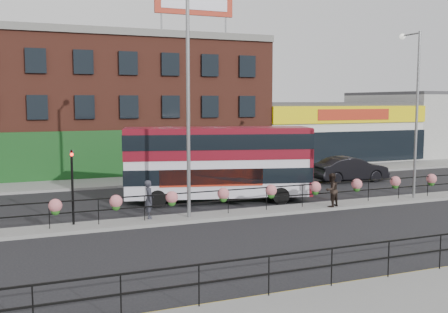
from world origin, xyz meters
name	(u,v)px	position (x,y,z in m)	size (l,w,h in m)	color
ground	(248,215)	(0.00, 0.00, 0.00)	(120.00, 120.00, 0.00)	black
south_pavement	(435,302)	(0.00, -12.00, 0.07)	(60.00, 4.00, 0.15)	gray
north_pavement	(175,179)	(0.00, 12.00, 0.07)	(60.00, 4.00, 0.15)	gray
median	(248,213)	(0.00, 0.00, 0.07)	(60.00, 1.60, 0.15)	gray
yellow_line_inner	(379,277)	(0.00, -9.70, 0.01)	(60.00, 0.10, 0.01)	gold
yellow_line_outer	(383,279)	(0.00, -9.88, 0.01)	(60.00, 0.10, 0.01)	gold
brick_building	(97,105)	(-4.00, 19.96, 5.13)	(25.00, 12.21, 10.30)	brown
supermarket	(314,131)	(16.00, 19.90, 2.65)	(15.00, 12.25, 5.30)	silver
warehouse_east	(436,123)	(30.75, 20.00, 3.15)	(14.50, 12.00, 6.30)	#A7A7A2
median_railing	(248,193)	(0.00, 0.00, 1.05)	(30.04, 0.56, 1.23)	black
south_railing	(332,258)	(-2.00, -10.10, 0.96)	(20.04, 0.05, 1.12)	black
double_decker_bus	(219,156)	(-0.10, 3.52, 2.46)	(10.18, 4.75, 4.00)	silver
car	(350,169)	(10.75, 6.85, 0.84)	(5.19, 2.06, 1.68)	black
pedestrian_a	(149,199)	(-4.70, 0.34, 1.02)	(0.53, 0.70, 1.73)	#2C2D37
pedestrian_b	(331,190)	(4.35, -0.52, 0.99)	(1.00, 0.89, 1.69)	black
lamp_column_west	(186,80)	(-2.97, 0.19, 6.34)	(0.37, 1.83, 10.44)	gray
lamp_column_east	(414,100)	(9.93, 0.12, 5.46)	(0.32, 1.57, 8.96)	gray
traffic_light_median	(72,171)	(-8.00, 0.39, 2.47)	(0.15, 0.28, 3.65)	black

